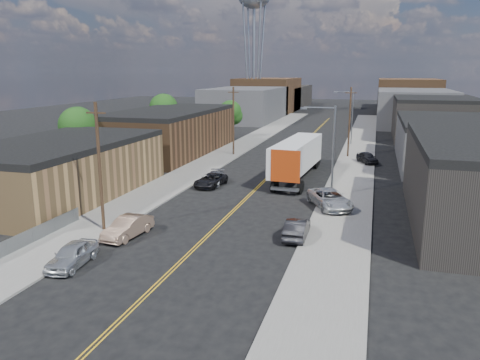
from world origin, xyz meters
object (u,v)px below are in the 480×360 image
Objects in this scene: semi_truck at (299,155)px; car_right_oncoming at (297,229)px; water_tower at (254,1)px; car_ahead_truck at (309,157)px; car_left_d at (214,178)px; car_right_lot_a at (330,199)px; car_right_lot_c at (367,158)px; car_left_c at (211,180)px; car_left_a at (72,255)px; car_left_b at (128,227)px.

semi_truck reaches higher than car_right_oncoming.
car_ahead_truck is at bearing -69.54° from water_tower.
car_left_d is 0.77× the size of car_right_lot_a.
water_tower is at bearing 92.03° from car_right_lot_c.
car_right_oncoming is 8.46m from car_right_lot_a.
water_tower is 79.98m from car_right_lot_c.
car_right_lot_c is (33.00, -66.50, -29.76)m from water_tower.
car_right_lot_a is at bearing -121.40° from car_right_lot_c.
car_right_oncoming is (3.18, -20.58, -1.89)m from semi_truck.
semi_truck is 3.98× the size of car_right_oncoming.
car_left_d is 14.60m from car_right_lot_a.
semi_truck is 13.29m from car_right_lot_a.
water_tower reaches higher than car_ahead_truck.
car_left_c is (17.00, -84.08, -29.96)m from water_tower.
car_ahead_truck is at bearing 53.09° from car_left_d.
semi_truck reaches higher than car_left_d.
car_left_a is at bearing -105.76° from car_ahead_truck.
semi_truck is at bearing 76.40° from car_left_b.
car_left_c is 1.10× the size of car_right_oncoming.
car_right_oncoming is at bearing -127.72° from car_right_lot_a.
car_left_a is 5.82m from car_left_b.
water_tower is 8.27× the size of car_right_oncoming.
car_left_c is at bearing 132.46° from car_right_lot_a.
car_left_d is at bearing -52.46° from car_right_oncoming.
car_left_b is at bearing -86.12° from car_left_c.
car_right_lot_c is at bearing 61.74° from car_left_a.
semi_truck reaches higher than car_left_b.
car_left_c is 14.14m from car_right_lot_a.
water_tower is 105.83m from car_right_oncoming.
water_tower reaches higher than car_right_lot_a.
car_right_oncoming is at bearing -76.89° from semi_truck.
car_left_c is at bearing -78.57° from water_tower.
semi_truck is at bearing -82.31° from car_right_oncoming.
car_right_oncoming is (11.60, -14.51, 0.08)m from car_left_d.
car_ahead_truck is at bearing 94.65° from semi_truck.
car_left_b reaches higher than car_left_d.
car_left_d is at bearing 128.09° from car_right_lot_a.
car_ahead_truck is (8.37, 16.08, 0.08)m from car_left_c.
car_right_lot_c reaches higher than car_right_oncoming.
car_left_d is 22.91m from car_right_lot_c.
water_tower is at bearing 81.99° from car_right_lot_a.
car_left_a is 0.98× the size of car_left_d.
water_tower is at bearing 106.40° from car_left_b.
car_ahead_truck is at bearing 76.18° from car_right_lot_a.
car_left_a reaches higher than car_left_c.
water_tower is 89.77m from car_left_d.
car_left_a is 15.88m from car_right_oncoming.
car_ahead_truck is (9.77, 38.52, 0.01)m from car_left_a.
semi_truck is (25.42, -76.82, -28.02)m from water_tower.
car_left_b is at bearing 77.98° from car_left_a.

